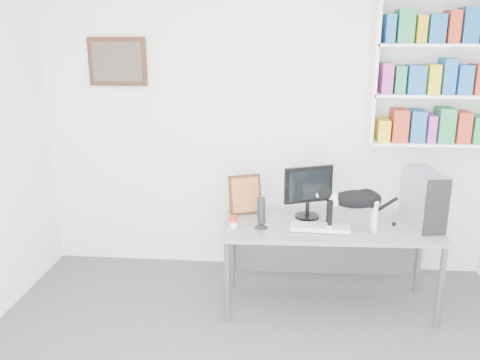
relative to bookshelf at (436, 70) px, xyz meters
The scene contains 11 objects.
room 2.37m from the bookshelf, 127.12° to the right, with size 4.01×4.01×2.70m.
bookshelf is the anchor object (origin of this frame).
wall_art 2.70m from the bookshelf, behind, with size 0.52×0.04×0.42m, color #442516.
desk 1.82m from the bookshelf, 144.84° to the right, with size 1.68×0.65×0.70m, color gray.
monitor 1.45m from the bookshelf, 157.23° to the right, with size 0.41×0.20×0.44m, color black.
keyboard 1.62m from the bookshelf, 143.38° to the right, with size 0.45×0.17×0.03m, color silver.
pc_tower 1.08m from the bookshelf, 104.91° to the right, with size 0.20×0.44×0.44m, color #B0B0B5.
speaker 1.85m from the bookshelf, 153.44° to the right, with size 0.11×0.11×0.25m, color black.
leaning_print 1.86m from the bookshelf, 166.37° to the right, with size 0.27×0.11×0.34m, color #442516.
soup_can 2.06m from the bookshelf, 156.15° to the right, with size 0.06×0.06×0.09m, color red.
cat 1.38m from the bookshelf, 134.94° to the right, with size 0.55×0.15×0.34m, color black, non-canonical shape.
Camera 1 is at (0.18, -2.49, 2.14)m, focal length 38.00 mm.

